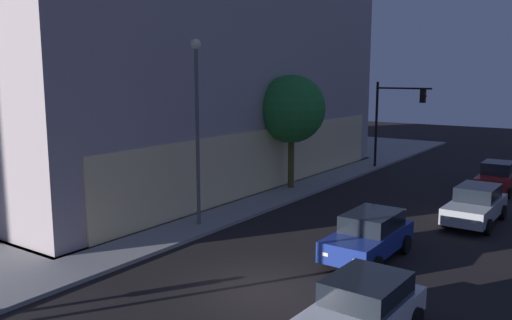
{
  "coord_description": "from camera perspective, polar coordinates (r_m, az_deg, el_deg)",
  "views": [
    {
      "loc": [
        -12.72,
        -8.62,
        6.61
      ],
      "look_at": [
        4.08,
        3.04,
        3.31
      ],
      "focal_mm": 36.55,
      "sensor_mm": 36.0,
      "label": 1
    }
  ],
  "objects": [
    {
      "name": "car_blue",
      "position": [
        19.6,
        12.29,
        -8.05
      ],
      "size": [
        4.55,
        2.1,
        1.68
      ],
      "color": "navy",
      "rests_on": "ground"
    },
    {
      "name": "modern_building",
      "position": [
        39.18,
        -16.27,
        11.43
      ],
      "size": [
        28.73,
        28.71,
        16.96
      ],
      "color": "#4C4C51",
      "rests_on": "ground"
    },
    {
      "name": "car_silver",
      "position": [
        25.67,
        22.92,
        -4.52
      ],
      "size": [
        4.84,
        2.12,
        1.69
      ],
      "color": "#B7BABF",
      "rests_on": "ground"
    },
    {
      "name": "ground_plane",
      "position": [
        16.73,
        0.62,
        -14.11
      ],
      "size": [
        120.0,
        120.0,
        0.0
      ],
      "primitive_type": "plane",
      "color": "black"
    },
    {
      "name": "car_white",
      "position": [
        14.01,
        11.58,
        -15.55
      ],
      "size": [
        4.21,
        2.28,
        1.55
      ],
      "color": "silver",
      "rests_on": "ground"
    },
    {
      "name": "sidewalk_tree",
      "position": [
        30.06,
        3.92,
        5.57
      ],
      "size": [
        3.9,
        3.9,
        6.55
      ],
      "color": "#49401E",
      "rests_on": "sidewalk_corner"
    },
    {
      "name": "street_lamp_sidewalk",
      "position": [
        22.49,
        -6.48,
        5.46
      ],
      "size": [
        0.44,
        0.44,
        8.01
      ],
      "color": "#555555",
      "rests_on": "sidewalk_corner"
    },
    {
      "name": "traffic_light_far_corner",
      "position": [
        37.79,
        14.78,
        5.19
      ],
      "size": [
        0.52,
        3.99,
        6.07
      ],
      "color": "black",
      "rests_on": "sidewalk_corner"
    },
    {
      "name": "car_red",
      "position": [
        32.95,
        24.81,
        -1.75
      ],
      "size": [
        4.32,
        2.02,
        1.73
      ],
      "color": "maroon",
      "rests_on": "ground"
    }
  ]
}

